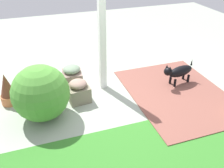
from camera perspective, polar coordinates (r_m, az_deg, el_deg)
ground_plane at (r=4.87m, az=0.65°, el=-1.86°), size 12.00×12.00×0.00m
brick_path at (r=5.00m, az=14.92°, el=-2.00°), size 1.80×2.40×0.02m
porch_pillar at (r=4.58m, az=-2.33°, el=10.94°), size 0.12×0.12×2.15m
stone_planter_nearest at (r=5.10m, az=-9.24°, el=1.95°), size 0.42×0.45×0.42m
stone_planter_near at (r=4.56m, az=-7.78°, el=-1.62°), size 0.41×0.40×0.43m
round_shrub at (r=4.15m, az=-16.22°, el=-2.04°), size 0.94×0.94×0.94m
terracotta_pot_spiky at (r=4.79m, az=-23.18°, el=-1.23°), size 0.30×0.30×0.61m
dog at (r=5.17m, az=15.25°, el=2.80°), size 0.74×0.31×0.51m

